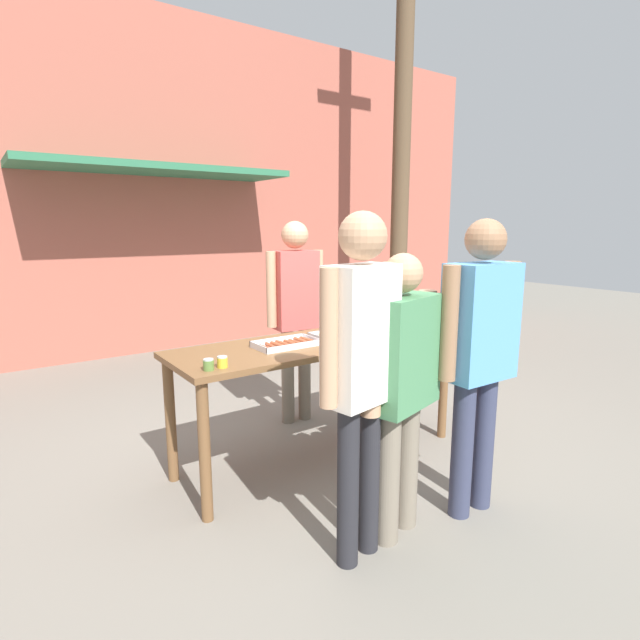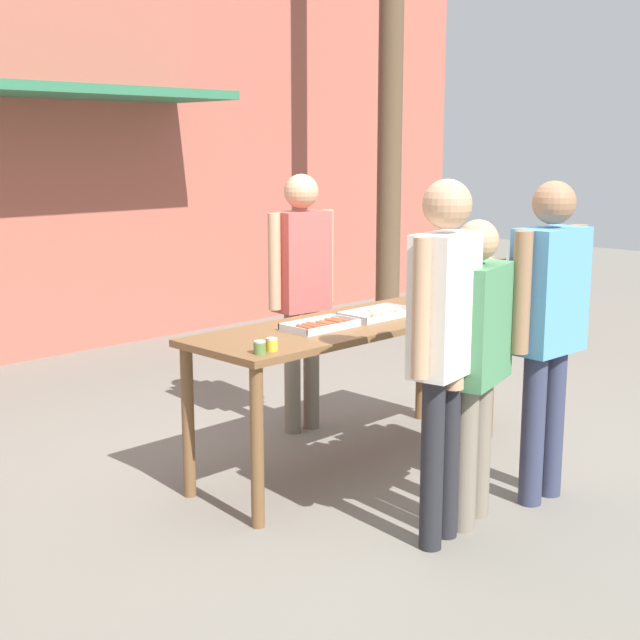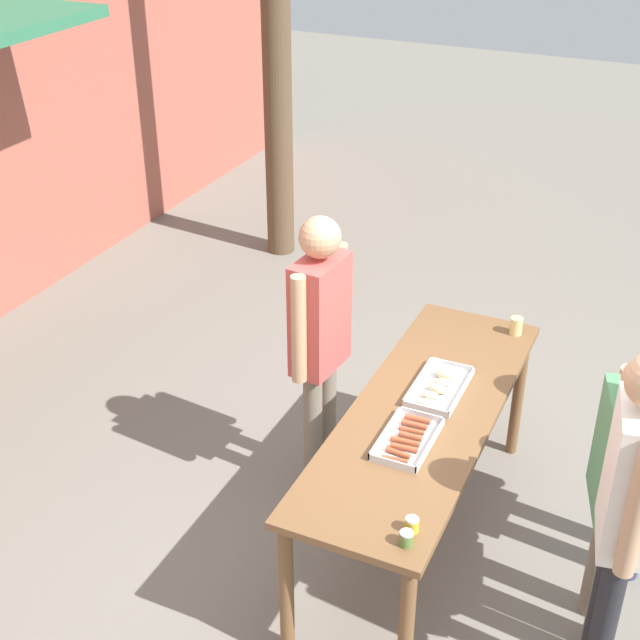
{
  "view_description": "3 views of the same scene",
  "coord_description": "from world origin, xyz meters",
  "px_view_note": "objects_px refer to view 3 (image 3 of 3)",
  "views": [
    {
      "loc": [
        -2.05,
        -2.88,
        1.74
      ],
      "look_at": [
        0.0,
        0.0,
        1.06
      ],
      "focal_mm": 28.0,
      "sensor_mm": 36.0,
      "label": 1
    },
    {
      "loc": [
        -3.87,
        -3.6,
        1.96
      ],
      "look_at": [
        -0.3,
        -0.01,
        0.96
      ],
      "focal_mm": 50.0,
      "sensor_mm": 36.0,
      "label": 2
    },
    {
      "loc": [
        -3.66,
        -1.08,
        3.59
      ],
      "look_at": [
        0.24,
        0.71,
        1.15
      ],
      "focal_mm": 50.0,
      "sensor_mm": 36.0,
      "label": 3
    }
  ],
  "objects_px": {
    "food_tray_buns": "(439,386)",
    "condiment_jar_mustard": "(406,538)",
    "beer_cup": "(516,326)",
    "food_tray_sausages": "(408,439)",
    "condiment_jar_ketchup": "(412,525)",
    "person_customer_waiting_in_line": "(624,482)",
    "person_server_behind_table": "(320,331)",
    "person_customer_holding_hotdog": "(629,498)"
  },
  "relations": [
    {
      "from": "food_tray_buns",
      "to": "condiment_jar_mustard",
      "type": "xyz_separation_m",
      "value": [
        -1.17,
        -0.23,
        0.01
      ]
    },
    {
      "from": "beer_cup",
      "to": "food_tray_sausages",
      "type": "bearing_deg",
      "value": 169.72
    },
    {
      "from": "condiment_jar_ketchup",
      "to": "beer_cup",
      "type": "relative_size",
      "value": 0.64
    },
    {
      "from": "food_tray_sausages",
      "to": "person_customer_waiting_in_line",
      "type": "height_order",
      "value": "person_customer_waiting_in_line"
    },
    {
      "from": "condiment_jar_ketchup",
      "to": "beer_cup",
      "type": "height_order",
      "value": "beer_cup"
    },
    {
      "from": "food_tray_sausages",
      "to": "person_customer_waiting_in_line",
      "type": "relative_size",
      "value": 0.27
    },
    {
      "from": "food_tray_sausages",
      "to": "person_server_behind_table",
      "type": "distance_m",
      "value": 0.91
    },
    {
      "from": "food_tray_sausages",
      "to": "condiment_jar_mustard",
      "type": "relative_size",
      "value": 6.43
    },
    {
      "from": "condiment_jar_ketchup",
      "to": "person_customer_waiting_in_line",
      "type": "bearing_deg",
      "value": -49.21
    },
    {
      "from": "food_tray_buns",
      "to": "condiment_jar_mustard",
      "type": "distance_m",
      "value": 1.19
    },
    {
      "from": "person_customer_waiting_in_line",
      "to": "person_server_behind_table",
      "type": "bearing_deg",
      "value": -119.31
    },
    {
      "from": "food_tray_buns",
      "to": "person_customer_holding_hotdog",
      "type": "height_order",
      "value": "person_customer_holding_hotdog"
    },
    {
      "from": "condiment_jar_mustard",
      "to": "person_customer_holding_hotdog",
      "type": "distance_m",
      "value": 0.95
    },
    {
      "from": "condiment_jar_mustard",
      "to": "person_customer_holding_hotdog",
      "type": "relative_size",
      "value": 0.04
    },
    {
      "from": "person_customer_holding_hotdog",
      "to": "person_customer_waiting_in_line",
      "type": "xyz_separation_m",
      "value": [
        0.31,
        0.04,
        -0.16
      ]
    },
    {
      "from": "condiment_jar_ketchup",
      "to": "food_tray_sausages",
      "type": "bearing_deg",
      "value": 21.34
    },
    {
      "from": "condiment_jar_mustard",
      "to": "person_customer_waiting_in_line",
      "type": "distance_m",
      "value": 1.09
    },
    {
      "from": "condiment_jar_ketchup",
      "to": "person_customer_holding_hotdog",
      "type": "height_order",
      "value": "person_customer_holding_hotdog"
    },
    {
      "from": "person_customer_waiting_in_line",
      "to": "food_tray_buns",
      "type": "bearing_deg",
      "value": -126.69
    },
    {
      "from": "food_tray_sausages",
      "to": "beer_cup",
      "type": "distance_m",
      "value": 1.28
    },
    {
      "from": "condiment_jar_ketchup",
      "to": "person_customer_waiting_in_line",
      "type": "distance_m",
      "value": 1.04
    },
    {
      "from": "person_customer_waiting_in_line",
      "to": "condiment_jar_mustard",
      "type": "bearing_deg",
      "value": -60.47
    },
    {
      "from": "food_tray_sausages",
      "to": "food_tray_buns",
      "type": "bearing_deg",
      "value": 0.04
    },
    {
      "from": "person_server_behind_table",
      "to": "person_customer_waiting_in_line",
      "type": "height_order",
      "value": "person_server_behind_table"
    },
    {
      "from": "person_server_behind_table",
      "to": "food_tray_buns",
      "type": "bearing_deg",
      "value": -87.78
    },
    {
      "from": "condiment_jar_mustard",
      "to": "beer_cup",
      "type": "height_order",
      "value": "beer_cup"
    },
    {
      "from": "food_tray_buns",
      "to": "person_server_behind_table",
      "type": "relative_size",
      "value": 0.27
    },
    {
      "from": "condiment_jar_ketchup",
      "to": "beer_cup",
      "type": "distance_m",
      "value": 1.84
    },
    {
      "from": "beer_cup",
      "to": "person_customer_waiting_in_line",
      "type": "bearing_deg",
      "value": -145.89
    },
    {
      "from": "food_tray_buns",
      "to": "condiment_jar_ketchup",
      "type": "bearing_deg",
      "value": -168.12
    },
    {
      "from": "beer_cup",
      "to": "condiment_jar_mustard",
      "type": "bearing_deg",
      "value": -179.83
    },
    {
      "from": "food_tray_sausages",
      "to": "person_customer_holding_hotdog",
      "type": "bearing_deg",
      "value": -101.51
    },
    {
      "from": "person_customer_waiting_in_line",
      "to": "food_tray_sausages",
      "type": "bearing_deg",
      "value": -99.54
    },
    {
      "from": "food_tray_sausages",
      "to": "food_tray_buns",
      "type": "relative_size",
      "value": 0.92
    },
    {
      "from": "food_tray_sausages",
      "to": "food_tray_buns",
      "type": "height_order",
      "value": "food_tray_buns"
    },
    {
      "from": "condiment_jar_mustard",
      "to": "person_server_behind_table",
      "type": "height_order",
      "value": "person_server_behind_table"
    },
    {
      "from": "beer_cup",
      "to": "person_server_behind_table",
      "type": "relative_size",
      "value": 0.06
    },
    {
      "from": "food_tray_buns",
      "to": "person_customer_holding_hotdog",
      "type": "relative_size",
      "value": 0.26
    },
    {
      "from": "person_server_behind_table",
      "to": "person_customer_holding_hotdog",
      "type": "xyz_separation_m",
      "value": [
        -0.75,
        -1.77,
        0.02
      ]
    },
    {
      "from": "beer_cup",
      "to": "person_server_behind_table",
      "type": "xyz_separation_m",
      "value": [
        -0.72,
        0.95,
        0.11
      ]
    },
    {
      "from": "condiment_jar_mustard",
      "to": "food_tray_sausages",
      "type": "bearing_deg",
      "value": 19.23
    },
    {
      "from": "food_tray_sausages",
      "to": "condiment_jar_mustard",
      "type": "distance_m",
      "value": 0.71
    }
  ]
}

